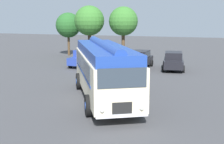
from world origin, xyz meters
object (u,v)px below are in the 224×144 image
Objects in this scene: vintage_bus at (104,68)px; car_mid_right at (140,59)px; car_near_left at (84,58)px; car_mid_left at (111,59)px; car_far_right at (173,61)px.

vintage_bus reaches higher than car_mid_right.
car_near_left and car_mid_right have the same top height.
vintage_bus is 2.35× the size of car_near_left.
car_far_right is at bearing 3.61° from car_mid_left.
car_mid_right is at bearing 7.78° from car_near_left.
car_mid_left is at bearing -176.39° from car_far_right.
car_far_right is (8.69, 0.67, 0.00)m from car_near_left.
car_mid_right and car_far_right have the same top height.
car_near_left is 2.74m from car_mid_left.
vintage_bus is 2.36× the size of car_mid_right.
car_mid_right is (-0.69, 11.94, -1.05)m from vintage_bus.
car_mid_right is at bearing 178.57° from car_far_right.
vintage_bus reaches higher than car_far_right.
car_mid_right is 3.21m from car_far_right.
car_mid_left is 1.02× the size of car_mid_right.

